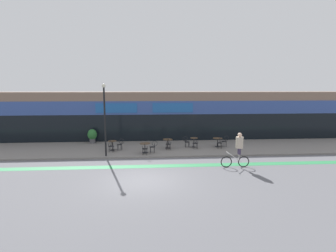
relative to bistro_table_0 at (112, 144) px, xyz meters
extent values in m
plane|color=#5B5B60|center=(2.48, -6.61, -0.64)|extent=(120.00, 120.00, 0.00)
cube|color=slate|center=(2.48, 0.64, -0.58)|extent=(40.00, 5.50, 0.12)
cube|color=#7F6656|center=(2.48, 5.39, 1.62)|extent=(40.00, 4.00, 4.51)
cube|color=black|center=(2.48, 3.42, 0.68)|extent=(38.80, 0.10, 2.40)
cube|color=#334C93|center=(2.48, 3.44, 2.48)|extent=(39.20, 0.14, 1.20)
cube|color=#1E56A3|center=(-0.02, 3.37, 2.48)|extent=(3.63, 0.08, 0.84)
cube|color=#1E56A3|center=(4.98, 3.37, 2.48)|extent=(3.63, 0.08, 0.84)
cube|color=#2D844C|center=(2.48, -4.05, -0.63)|extent=(36.00, 0.70, 0.01)
cylinder|color=black|center=(0.00, 0.00, -0.50)|extent=(0.36, 0.36, 0.02)
cylinder|color=black|center=(0.00, 0.00, -0.16)|extent=(0.07, 0.07, 0.70)
cylinder|color=#4C3823|center=(0.00, 0.00, 0.20)|extent=(0.65, 0.65, 0.02)
cylinder|color=black|center=(2.51, -1.03, -0.50)|extent=(0.44, 0.44, 0.02)
cylinder|color=black|center=(2.51, -1.03, -0.17)|extent=(0.07, 0.07, 0.70)
cylinder|color=#4C3823|center=(2.51, -1.03, 0.19)|extent=(0.79, 0.79, 0.02)
cylinder|color=black|center=(4.30, 0.38, -0.50)|extent=(0.43, 0.43, 0.02)
cylinder|color=black|center=(4.30, 0.38, -0.17)|extent=(0.07, 0.07, 0.69)
cylinder|color=#4C3823|center=(4.30, 0.38, 0.19)|extent=(0.78, 0.78, 0.02)
cylinder|color=black|center=(6.45, 0.60, -0.50)|extent=(0.33, 0.33, 0.02)
cylinder|color=black|center=(6.45, 0.60, -0.15)|extent=(0.07, 0.07, 0.73)
cylinder|color=#4C3823|center=(6.45, 0.60, 0.23)|extent=(0.60, 0.60, 0.02)
cylinder|color=black|center=(8.39, 0.56, -0.50)|extent=(0.42, 0.42, 0.02)
cylinder|color=black|center=(8.39, 0.56, -0.17)|extent=(0.07, 0.07, 0.70)
cylinder|color=#4C3823|center=(8.39, 0.56, 0.19)|extent=(0.76, 0.76, 0.02)
cylinder|color=black|center=(0.00, -0.55, -0.08)|extent=(0.44, 0.44, 0.03)
cylinder|color=black|center=(-0.12, -0.39, -0.31)|extent=(0.03, 0.03, 0.42)
cylinder|color=black|center=(0.16, -0.43, -0.31)|extent=(0.03, 0.03, 0.42)
cylinder|color=black|center=(-0.16, -0.67, -0.31)|extent=(0.03, 0.03, 0.42)
cylinder|color=black|center=(0.12, -0.71, -0.31)|extent=(0.03, 0.03, 0.42)
torus|color=black|center=(-0.02, -0.72, 0.18)|extent=(0.08, 0.41, 0.41)
cylinder|color=black|center=(-0.19, -0.70, 0.05)|extent=(0.03, 0.03, 0.23)
cylinder|color=black|center=(0.15, -0.74, 0.05)|extent=(0.03, 0.03, 0.23)
cylinder|color=black|center=(0.55, 0.00, -0.08)|extent=(0.45, 0.45, 0.03)
cylinder|color=black|center=(0.39, -0.12, -0.31)|extent=(0.03, 0.03, 0.42)
cylinder|color=black|center=(0.43, 0.16, -0.31)|extent=(0.03, 0.03, 0.42)
cylinder|color=black|center=(0.67, -0.16, -0.31)|extent=(0.03, 0.03, 0.42)
cylinder|color=black|center=(0.71, 0.12, -0.31)|extent=(0.03, 0.03, 0.42)
torus|color=black|center=(0.72, -0.02, 0.18)|extent=(0.41, 0.09, 0.41)
cylinder|color=black|center=(0.69, -0.19, 0.05)|extent=(0.03, 0.03, 0.23)
cylinder|color=black|center=(0.74, 0.14, 0.05)|extent=(0.03, 0.03, 0.23)
cylinder|color=black|center=(2.51, -1.58, -0.08)|extent=(0.41, 0.41, 0.03)
cylinder|color=black|center=(2.37, -1.44, -0.31)|extent=(0.03, 0.03, 0.42)
cylinder|color=black|center=(2.65, -1.44, -0.31)|extent=(0.03, 0.03, 0.42)
cylinder|color=black|center=(2.37, -1.72, -0.31)|extent=(0.03, 0.03, 0.42)
cylinder|color=black|center=(2.65, -1.72, -0.31)|extent=(0.03, 0.03, 0.42)
torus|color=black|center=(2.51, -1.75, 0.18)|extent=(0.04, 0.41, 0.41)
cylinder|color=black|center=(2.34, -1.75, 0.05)|extent=(0.03, 0.03, 0.23)
cylinder|color=black|center=(2.68, -1.75, 0.05)|extent=(0.03, 0.03, 0.23)
cylinder|color=black|center=(3.06, -1.03, -0.08)|extent=(0.43, 0.43, 0.03)
cylinder|color=black|center=(2.91, -1.16, -0.31)|extent=(0.03, 0.03, 0.42)
cylinder|color=black|center=(2.93, -0.88, -0.31)|extent=(0.03, 0.03, 0.42)
cylinder|color=black|center=(3.19, -1.18, -0.31)|extent=(0.03, 0.03, 0.42)
cylinder|color=black|center=(3.21, -0.90, -0.31)|extent=(0.03, 0.03, 0.42)
torus|color=black|center=(3.23, -1.04, 0.18)|extent=(0.41, 0.06, 0.41)
cylinder|color=black|center=(3.22, -1.21, 0.05)|extent=(0.03, 0.03, 0.23)
cylinder|color=black|center=(3.24, -0.87, 0.05)|extent=(0.03, 0.03, 0.23)
cylinder|color=black|center=(4.30, -0.17, -0.08)|extent=(0.45, 0.45, 0.03)
cylinder|color=black|center=(4.14, -0.05, -0.31)|extent=(0.03, 0.03, 0.42)
cylinder|color=black|center=(4.42, -0.01, -0.31)|extent=(0.03, 0.03, 0.42)
cylinder|color=black|center=(4.18, -0.33, -0.31)|extent=(0.03, 0.03, 0.42)
cylinder|color=black|center=(4.46, -0.29, -0.31)|extent=(0.03, 0.03, 0.42)
torus|color=black|center=(4.32, -0.34, 0.18)|extent=(0.08, 0.41, 0.41)
cylinder|color=black|center=(4.15, -0.36, 0.05)|extent=(0.03, 0.03, 0.23)
cylinder|color=black|center=(4.49, -0.31, 0.05)|extent=(0.03, 0.03, 0.23)
cylinder|color=black|center=(6.45, 0.05, -0.08)|extent=(0.45, 0.45, 0.03)
cylinder|color=black|center=(6.29, 0.17, -0.31)|extent=(0.03, 0.03, 0.42)
cylinder|color=black|center=(6.57, 0.20, -0.31)|extent=(0.03, 0.03, 0.42)
cylinder|color=black|center=(6.33, -0.11, -0.31)|extent=(0.03, 0.03, 0.42)
cylinder|color=black|center=(6.60, -0.08, -0.31)|extent=(0.03, 0.03, 0.42)
torus|color=black|center=(6.47, -0.12, 0.18)|extent=(0.08, 0.41, 0.41)
cylinder|color=black|center=(6.30, -0.14, 0.05)|extent=(0.03, 0.03, 0.23)
cylinder|color=black|center=(6.64, -0.10, 0.05)|extent=(0.03, 0.03, 0.23)
cylinder|color=black|center=(5.90, 0.60, -0.08)|extent=(0.43, 0.43, 0.03)
cylinder|color=black|center=(6.03, 0.75, -0.31)|extent=(0.03, 0.03, 0.42)
cylinder|color=black|center=(6.05, 0.47, -0.31)|extent=(0.03, 0.03, 0.42)
cylinder|color=black|center=(5.75, 0.73, -0.31)|extent=(0.03, 0.03, 0.42)
cylinder|color=black|center=(5.77, 0.45, -0.31)|extent=(0.03, 0.03, 0.42)
torus|color=black|center=(5.73, 0.58, 0.18)|extent=(0.41, 0.06, 0.41)
cylinder|color=black|center=(5.72, 0.75, 0.05)|extent=(0.03, 0.03, 0.23)
cylinder|color=black|center=(5.74, 0.41, 0.05)|extent=(0.03, 0.03, 0.23)
cylinder|color=black|center=(8.39, 0.01, -0.08)|extent=(0.41, 0.41, 0.03)
cylinder|color=black|center=(8.24, 0.15, -0.31)|extent=(0.03, 0.03, 0.42)
cylinder|color=black|center=(8.52, 0.16, -0.31)|extent=(0.03, 0.03, 0.42)
cylinder|color=black|center=(8.25, -0.13, -0.31)|extent=(0.03, 0.03, 0.42)
cylinder|color=black|center=(8.53, -0.12, -0.31)|extent=(0.03, 0.03, 0.42)
torus|color=black|center=(8.39, -0.16, 0.18)|extent=(0.03, 0.41, 0.41)
cylinder|color=black|center=(8.22, -0.16, 0.05)|extent=(0.03, 0.03, 0.23)
cylinder|color=black|center=(8.56, -0.15, 0.05)|extent=(0.03, 0.03, 0.23)
cylinder|color=black|center=(8.94, 0.56, -0.08)|extent=(0.45, 0.45, 0.03)
cylinder|color=black|center=(8.82, 0.41, -0.31)|extent=(0.03, 0.03, 0.42)
cylinder|color=black|center=(8.78, 0.68, -0.31)|extent=(0.03, 0.03, 0.42)
cylinder|color=black|center=(9.09, 0.45, -0.31)|extent=(0.03, 0.03, 0.42)
cylinder|color=black|center=(9.05, 0.72, -0.31)|extent=(0.03, 0.03, 0.42)
torus|color=black|center=(9.10, 0.59, 0.18)|extent=(0.41, 0.09, 0.41)
cylinder|color=black|center=(9.13, 0.42, 0.05)|extent=(0.03, 0.03, 0.23)
cylinder|color=black|center=(9.08, 0.76, 0.05)|extent=(0.03, 0.03, 0.23)
cylinder|color=#4C4C51|center=(-2.09, 2.77, -0.30)|extent=(0.49, 0.49, 0.42)
ellipsoid|color=#28662D|center=(-2.09, 2.77, 0.24)|extent=(0.79, 0.79, 0.94)
cylinder|color=black|center=(-0.22, -1.72, 1.89)|extent=(0.12, 0.12, 4.82)
sphere|color=beige|center=(-0.22, -1.72, 4.38)|extent=(0.26, 0.26, 0.26)
torus|color=black|center=(7.57, -4.62, -0.29)|extent=(0.70, 0.08, 0.70)
torus|color=black|center=(8.65, -4.66, -0.29)|extent=(0.70, 0.08, 0.70)
cylinder|color=silver|center=(8.05, -4.64, 0.01)|extent=(0.84, 0.07, 0.63)
cylinder|color=silver|center=(8.34, -4.65, -0.04)|extent=(0.04, 0.04, 0.49)
cylinder|color=silver|center=(7.62, -4.62, 0.31)|extent=(0.04, 0.48, 0.03)
cylinder|color=#382D47|center=(8.34, -4.73, 0.39)|extent=(0.16, 0.16, 0.38)
cylinder|color=#382D47|center=(8.35, -4.56, 0.39)|extent=(0.16, 0.16, 0.38)
cylinder|color=#B2A38E|center=(8.34, -4.65, 0.93)|extent=(0.46, 0.46, 0.69)
sphere|color=beige|center=(8.34, -4.65, 1.40)|extent=(0.26, 0.26, 0.26)
camera|label=1|loc=(2.81, -19.97, 4.21)|focal=28.00mm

